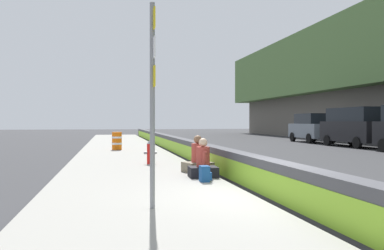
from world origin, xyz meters
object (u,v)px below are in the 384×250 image
at_px(seated_person_middle, 198,161).
at_px(construction_barrel, 117,141).
at_px(fire_hydrant, 150,151).
at_px(route_sign_post, 153,89).
at_px(seated_person_foreground, 203,165).
at_px(parked_car_midline, 312,127).
at_px(parked_car_fourth, 355,126).
at_px(backpack, 205,174).

bearing_deg(seated_person_middle, construction_barrel, 12.04).
xyz_separation_m(fire_hydrant, construction_barrel, (7.70, 1.03, 0.03)).
height_order(fire_hydrant, seated_person_middle, seated_person_middle).
relative_size(route_sign_post, seated_person_foreground, 3.38).
relative_size(construction_barrel, parked_car_midline, 0.20).
height_order(fire_hydrant, parked_car_midline, parked_car_midline).
distance_m(fire_hydrant, parked_car_midline, 20.87).
height_order(route_sign_post, parked_car_midline, route_sign_post).
bearing_deg(parked_car_fourth, fire_hydrant, 123.52).
bearing_deg(seated_person_foreground, parked_car_fourth, -44.89).
distance_m(backpack, parked_car_midline, 23.91).
distance_m(route_sign_post, backpack, 3.83).
bearing_deg(seated_person_foreground, backpack, 170.24).
bearing_deg(seated_person_middle, parked_car_fourth, -47.27).
height_order(route_sign_post, fire_hydrant, route_sign_post).
bearing_deg(route_sign_post, backpack, -29.17).
relative_size(backpack, parked_car_midline, 0.08).
height_order(seated_person_middle, parked_car_midline, parked_car_midline).
height_order(fire_hydrant, construction_barrel, construction_barrel).
bearing_deg(construction_barrel, seated_person_foreground, -169.60).
distance_m(fire_hydrant, seated_person_middle, 2.88).
bearing_deg(parked_car_midline, backpack, 146.14).
height_order(seated_person_foreground, parked_car_fourth, parked_car_fourth).
distance_m(route_sign_post, seated_person_middle, 5.50).
height_order(construction_barrel, parked_car_fourth, parked_car_fourth).
bearing_deg(backpack, construction_barrel, 9.07).
bearing_deg(fire_hydrant, backpack, -168.60).
bearing_deg(seated_person_foreground, parked_car_midline, -34.70).
xyz_separation_m(seated_person_foreground, construction_barrel, (11.47, 2.11, 0.15)).
bearing_deg(parked_car_midline, parked_car_fourth, 179.60).
height_order(route_sign_post, seated_person_foreground, route_sign_post).
xyz_separation_m(route_sign_post, parked_car_fourth, (16.91, -14.89, -0.88)).
xyz_separation_m(backpack, construction_barrel, (12.30, 1.96, 0.28)).
relative_size(fire_hydrant, seated_person_foreground, 0.83).
height_order(fire_hydrant, parked_car_fourth, parked_car_fourth).
height_order(seated_person_middle, parked_car_fourth, parked_car_fourth).
xyz_separation_m(route_sign_post, backpack, (2.90, -1.62, -1.90)).
relative_size(route_sign_post, construction_barrel, 3.79).
xyz_separation_m(seated_person_middle, construction_barrel, (10.33, 2.20, 0.13)).
xyz_separation_m(construction_barrel, parked_car_midline, (7.55, -15.28, 0.56)).
relative_size(fire_hydrant, seated_person_middle, 0.80).
distance_m(route_sign_post, parked_car_fourth, 22.55).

